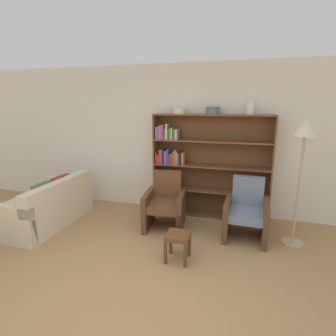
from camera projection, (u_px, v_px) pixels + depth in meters
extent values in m
plane|color=#A87F51|center=(125.00, 315.00, 2.59)|extent=(24.00, 24.00, 0.00)
cube|color=silver|center=(187.00, 140.00, 4.91)|extent=(12.00, 0.06, 2.75)
cube|color=brown|center=(156.00, 164.00, 4.99)|extent=(0.02, 0.30, 1.87)
cube|color=brown|center=(271.00, 171.00, 4.44)|extent=(0.02, 0.30, 1.87)
cube|color=brown|center=(212.00, 115.00, 4.50)|extent=(2.04, 0.30, 0.02)
cube|color=brown|center=(208.00, 214.00, 4.93)|extent=(2.04, 0.30, 0.03)
cube|color=brown|center=(211.00, 165.00, 4.85)|extent=(2.04, 0.01, 1.87)
cube|color=#669EB2|center=(158.00, 203.00, 5.11)|extent=(0.02, 0.16, 0.25)
cube|color=red|center=(159.00, 203.00, 5.10)|extent=(0.04, 0.17, 0.26)
cube|color=white|center=(161.00, 204.00, 5.08)|extent=(0.03, 0.14, 0.25)
cube|color=red|center=(163.00, 205.00, 5.09)|extent=(0.04, 0.16, 0.22)
cube|color=#7F6B4C|center=(165.00, 206.00, 5.06)|extent=(0.03, 0.12, 0.19)
cube|color=orange|center=(167.00, 206.00, 5.07)|extent=(0.03, 0.16, 0.17)
cube|color=#334CB2|center=(168.00, 206.00, 5.05)|extent=(0.02, 0.13, 0.20)
cube|color=#388C47|center=(170.00, 205.00, 5.05)|extent=(0.02, 0.16, 0.23)
cube|color=#B2A899|center=(171.00, 205.00, 5.03)|extent=(0.03, 0.13, 0.26)
cube|color=gold|center=(173.00, 204.00, 5.02)|extent=(0.02, 0.15, 0.27)
cube|color=black|center=(174.00, 206.00, 5.02)|extent=(0.03, 0.14, 0.23)
cube|color=white|center=(176.00, 206.00, 5.03)|extent=(0.02, 0.19, 0.21)
cube|color=#994C99|center=(177.00, 207.00, 5.02)|extent=(0.03, 0.16, 0.18)
cube|color=#B2A899|center=(179.00, 207.00, 5.02)|extent=(0.04, 0.20, 0.18)
cube|color=red|center=(181.00, 208.00, 4.98)|extent=(0.02, 0.12, 0.16)
cube|color=#4C756B|center=(182.00, 206.00, 4.99)|extent=(0.02, 0.18, 0.22)
cube|color=brown|center=(209.00, 190.00, 4.82)|extent=(2.04, 0.30, 0.02)
cube|color=#B2A899|center=(158.00, 180.00, 5.01)|extent=(0.04, 0.17, 0.25)
cube|color=#B2A899|center=(160.00, 180.00, 4.98)|extent=(0.03, 0.14, 0.24)
cube|color=#994C99|center=(162.00, 182.00, 4.99)|extent=(0.02, 0.17, 0.16)
cube|color=orange|center=(164.00, 181.00, 4.99)|extent=(0.04, 0.19, 0.22)
cube|color=#334CB2|center=(166.00, 180.00, 4.95)|extent=(0.04, 0.16, 0.28)
cube|color=gold|center=(168.00, 182.00, 4.97)|extent=(0.02, 0.19, 0.17)
cube|color=#669EB2|center=(170.00, 183.00, 4.96)|extent=(0.04, 0.19, 0.17)
cube|color=orange|center=(172.00, 183.00, 4.94)|extent=(0.04, 0.17, 0.18)
cube|color=#388C47|center=(173.00, 182.00, 4.92)|extent=(0.02, 0.15, 0.21)
cube|color=#7F6B4C|center=(175.00, 183.00, 4.94)|extent=(0.03, 0.20, 0.18)
cube|color=#4C756B|center=(177.00, 182.00, 4.91)|extent=(0.03, 0.17, 0.22)
cube|color=#B2A899|center=(178.00, 182.00, 4.90)|extent=(0.03, 0.17, 0.22)
cube|color=#B2A899|center=(180.00, 181.00, 4.88)|extent=(0.02, 0.16, 0.26)
cube|color=brown|center=(210.00, 166.00, 4.71)|extent=(2.04, 0.30, 0.02)
cube|color=red|center=(157.00, 158.00, 4.89)|extent=(0.02, 0.15, 0.21)
cube|color=red|center=(159.00, 159.00, 4.88)|extent=(0.03, 0.12, 0.16)
cube|color=red|center=(161.00, 156.00, 4.87)|extent=(0.03, 0.16, 0.26)
cube|color=#7F6B4C|center=(162.00, 156.00, 4.85)|extent=(0.03, 0.13, 0.26)
cube|color=black|center=(164.00, 157.00, 4.85)|extent=(0.03, 0.16, 0.26)
cube|color=#994C99|center=(166.00, 157.00, 4.86)|extent=(0.04, 0.19, 0.24)
cube|color=#334CB2|center=(168.00, 156.00, 4.83)|extent=(0.04, 0.16, 0.28)
cube|color=#994C99|center=(170.00, 159.00, 4.84)|extent=(0.02, 0.18, 0.18)
cube|color=red|center=(172.00, 159.00, 4.81)|extent=(0.04, 0.13, 0.20)
cube|color=#7F6B4C|center=(174.00, 158.00, 4.80)|extent=(0.03, 0.15, 0.24)
cube|color=orange|center=(176.00, 157.00, 4.79)|extent=(0.02, 0.14, 0.27)
cube|color=orange|center=(178.00, 158.00, 4.80)|extent=(0.03, 0.18, 0.23)
cube|color=#334CB2|center=(180.00, 159.00, 4.79)|extent=(0.03, 0.17, 0.20)
cube|color=black|center=(181.00, 158.00, 4.79)|extent=(0.03, 0.19, 0.24)
cube|color=orange|center=(183.00, 158.00, 4.77)|extent=(0.03, 0.18, 0.23)
cube|color=brown|center=(211.00, 141.00, 4.60)|extent=(2.04, 0.30, 0.02)
cube|color=#994C99|center=(158.00, 133.00, 4.80)|extent=(0.04, 0.18, 0.22)
cube|color=#994C99|center=(159.00, 133.00, 4.77)|extent=(0.02, 0.14, 0.23)
cube|color=#669EB2|center=(160.00, 132.00, 4.76)|extent=(0.02, 0.14, 0.25)
cube|color=#994C99|center=(162.00, 132.00, 4.76)|extent=(0.03, 0.15, 0.26)
cube|color=red|center=(164.00, 132.00, 4.76)|extent=(0.03, 0.19, 0.26)
cube|color=#4C756B|center=(166.00, 134.00, 4.75)|extent=(0.02, 0.17, 0.19)
cube|color=white|center=(167.00, 132.00, 4.72)|extent=(0.03, 0.14, 0.28)
cube|color=#388C47|center=(169.00, 134.00, 4.72)|extent=(0.02, 0.14, 0.19)
cube|color=#388C47|center=(171.00, 133.00, 4.74)|extent=(0.03, 0.19, 0.22)
cube|color=gold|center=(172.00, 134.00, 4.71)|extent=(0.03, 0.16, 0.21)
cube|color=#334CB2|center=(174.00, 135.00, 4.70)|extent=(0.03, 0.14, 0.17)
cube|color=#B2A899|center=(177.00, 134.00, 4.71)|extent=(0.04, 0.19, 0.19)
cylinder|color=silver|center=(179.00, 111.00, 4.64)|extent=(0.21, 0.21, 0.10)
torus|color=silver|center=(179.00, 108.00, 4.63)|extent=(0.24, 0.24, 0.02)
cylinder|color=slate|center=(213.00, 111.00, 4.48)|extent=(0.22, 0.22, 0.12)
torus|color=slate|center=(213.00, 107.00, 4.47)|extent=(0.25, 0.25, 0.02)
cylinder|color=silver|center=(251.00, 109.00, 4.31)|extent=(0.13, 0.13, 0.19)
cylinder|color=silver|center=(251.00, 101.00, 4.28)|extent=(0.07, 0.07, 0.05)
cube|color=beige|center=(44.00, 210.00, 4.57)|extent=(0.96, 1.63, 0.45)
cube|color=beige|center=(60.00, 191.00, 4.38)|extent=(0.19, 1.62, 0.34)
cube|color=beige|center=(7.00, 225.00, 3.85)|extent=(0.95, 0.13, 0.61)
cube|color=beige|center=(70.00, 193.00, 5.26)|extent=(0.95, 0.13, 0.61)
cube|color=#4C6B4C|center=(44.00, 194.00, 4.20)|extent=(0.17, 0.36, 0.37)
cube|color=#A83838|center=(62.00, 186.00, 4.63)|extent=(0.17, 0.36, 0.37)
cube|color=brown|center=(179.00, 226.00, 4.07)|extent=(0.08, 0.08, 0.37)
cube|color=brown|center=(144.00, 224.00, 4.16)|extent=(0.08, 0.08, 0.37)
cube|color=brown|center=(183.00, 211.00, 4.65)|extent=(0.08, 0.08, 0.37)
cube|color=brown|center=(152.00, 209.00, 4.74)|extent=(0.08, 0.08, 0.37)
cube|color=brown|center=(165.00, 205.00, 4.35)|extent=(0.55, 0.69, 0.12)
cube|color=brown|center=(167.00, 184.00, 4.56)|extent=(0.49, 0.17, 0.49)
cube|color=brown|center=(181.00, 211.00, 4.33)|extent=(0.15, 0.68, 0.61)
cube|color=brown|center=(148.00, 209.00, 4.42)|extent=(0.15, 0.68, 0.61)
cube|color=brown|center=(265.00, 239.00, 3.69)|extent=(0.07, 0.07, 0.37)
cube|color=brown|center=(224.00, 233.00, 3.87)|extent=(0.07, 0.07, 0.37)
cube|color=brown|center=(264.00, 221.00, 4.25)|extent=(0.07, 0.07, 0.37)
cube|color=brown|center=(229.00, 216.00, 4.43)|extent=(0.07, 0.07, 0.37)
cube|color=slate|center=(246.00, 214.00, 4.01)|extent=(0.51, 0.66, 0.12)
cube|color=slate|center=(248.00, 191.00, 4.20)|extent=(0.49, 0.14, 0.49)
cube|color=brown|center=(265.00, 222.00, 3.94)|extent=(0.11, 0.68, 0.61)
cube|color=brown|center=(227.00, 217.00, 4.12)|extent=(0.11, 0.68, 0.61)
cylinder|color=tan|center=(292.00, 242.00, 3.94)|extent=(0.32, 0.32, 0.02)
cylinder|color=tan|center=(298.00, 192.00, 3.75)|extent=(0.04, 0.04, 1.59)
cone|color=beige|center=(306.00, 127.00, 3.53)|extent=(0.34, 0.34, 0.24)
cube|color=brown|center=(171.00, 243.00, 3.64)|extent=(0.04, 0.04, 0.32)
cube|color=brown|center=(189.00, 245.00, 3.57)|extent=(0.04, 0.04, 0.32)
cube|color=brown|center=(165.00, 253.00, 3.39)|extent=(0.04, 0.04, 0.32)
cube|color=brown|center=(185.00, 256.00, 3.32)|extent=(0.04, 0.04, 0.32)
cube|color=brown|center=(178.00, 236.00, 3.44)|extent=(0.30, 0.30, 0.06)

